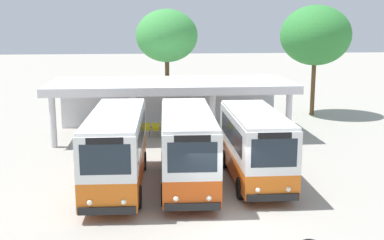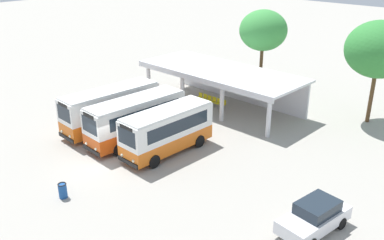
# 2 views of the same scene
# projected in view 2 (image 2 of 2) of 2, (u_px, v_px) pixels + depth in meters

# --- Properties ---
(ground_plane) EXTENTS (180.00, 180.00, 0.00)m
(ground_plane) POSITION_uv_depth(u_px,v_px,m) (100.00, 163.00, 27.92)
(ground_plane) COLOR #A39E93
(city_bus_nearest_orange) EXTENTS (2.47, 8.06, 3.28)m
(city_bus_nearest_orange) POSITION_uv_depth(u_px,v_px,m) (111.00, 107.00, 32.38)
(city_bus_nearest_orange) COLOR black
(city_bus_nearest_orange) RESTS_ON ground
(city_bus_second_in_row) EXTENTS (2.46, 7.85, 3.27)m
(city_bus_second_in_row) POSITION_uv_depth(u_px,v_px,m) (136.00, 118.00, 30.45)
(city_bus_second_in_row) COLOR black
(city_bus_second_in_row) RESTS_ON ground
(city_bus_middle_cream) EXTENTS (2.29, 7.00, 3.16)m
(city_bus_middle_cream) POSITION_uv_depth(u_px,v_px,m) (167.00, 129.00, 28.71)
(city_bus_middle_cream) COLOR black
(city_bus_middle_cream) RESTS_ON ground
(parked_car_flank) EXTENTS (2.24, 4.24, 1.62)m
(parked_car_flank) POSITION_uv_depth(u_px,v_px,m) (315.00, 216.00, 21.01)
(parked_car_flank) COLOR black
(parked_car_flank) RESTS_ON ground
(terminal_canopy) EXTENTS (14.88, 5.98, 3.40)m
(terminal_canopy) POSITION_uv_depth(u_px,v_px,m) (225.00, 76.00, 37.15)
(terminal_canopy) COLOR silver
(terminal_canopy) RESTS_ON ground
(waiting_chair_end_by_column) EXTENTS (0.45, 0.45, 0.86)m
(waiting_chair_end_by_column) POSITION_uv_depth(u_px,v_px,m) (200.00, 96.00, 38.66)
(waiting_chair_end_by_column) COLOR slate
(waiting_chair_end_by_column) RESTS_ON ground
(waiting_chair_second_from_end) EXTENTS (0.45, 0.45, 0.86)m
(waiting_chair_second_from_end) POSITION_uv_depth(u_px,v_px,m) (204.00, 98.00, 38.31)
(waiting_chair_second_from_end) COLOR slate
(waiting_chair_second_from_end) RESTS_ON ground
(waiting_chair_middle_seat) EXTENTS (0.45, 0.45, 0.86)m
(waiting_chair_middle_seat) POSITION_uv_depth(u_px,v_px,m) (209.00, 99.00, 37.92)
(waiting_chair_middle_seat) COLOR slate
(waiting_chair_middle_seat) RESTS_ON ground
(waiting_chair_fourth_seat) EXTENTS (0.45, 0.45, 0.86)m
(waiting_chair_fourth_seat) POSITION_uv_depth(u_px,v_px,m) (213.00, 101.00, 37.56)
(waiting_chair_fourth_seat) COLOR slate
(waiting_chair_fourth_seat) RESTS_ON ground
(waiting_chair_fifth_seat) EXTENTS (0.45, 0.45, 0.86)m
(waiting_chair_fifth_seat) POSITION_uv_depth(u_px,v_px,m) (218.00, 102.00, 37.19)
(waiting_chair_fifth_seat) COLOR slate
(waiting_chair_fifth_seat) RESTS_ON ground
(waiting_chair_far_end_seat) EXTENTS (0.45, 0.45, 0.86)m
(waiting_chair_far_end_seat) POSITION_uv_depth(u_px,v_px,m) (223.00, 104.00, 36.85)
(waiting_chair_far_end_seat) COLOR slate
(waiting_chair_far_end_seat) RESTS_ON ground
(roadside_tree_behind_canopy) EXTENTS (4.50, 4.50, 7.90)m
(roadside_tree_behind_canopy) POSITION_uv_depth(u_px,v_px,m) (263.00, 31.00, 39.48)
(roadside_tree_behind_canopy) COLOR brown
(roadside_tree_behind_canopy) RESTS_ON ground
(roadside_tree_east_of_canopy) EXTENTS (5.20, 5.20, 8.20)m
(roadside_tree_east_of_canopy) POSITION_uv_depth(u_px,v_px,m) (379.00, 50.00, 32.20)
(roadside_tree_east_of_canopy) COLOR brown
(roadside_tree_east_of_canopy) RESTS_ON ground
(litter_bin_apron) EXTENTS (0.49, 0.49, 0.90)m
(litter_bin_apron) POSITION_uv_depth(u_px,v_px,m) (63.00, 190.00, 23.93)
(litter_bin_apron) COLOR #19478C
(litter_bin_apron) RESTS_ON ground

